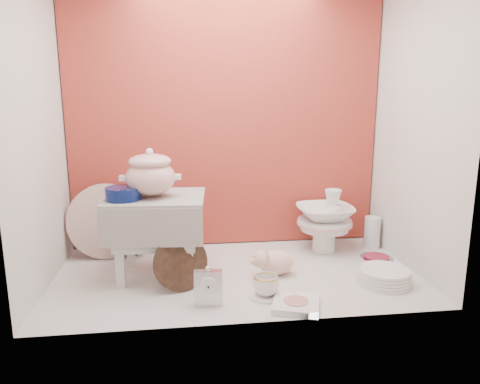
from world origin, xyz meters
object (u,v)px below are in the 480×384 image
Objects in this scene: floral_platter at (106,221)px; dinner_plate_stack at (384,276)px; step_stool at (157,236)px; soup_tureen at (150,173)px; porcelain_tower at (325,220)px; blue_white_vase at (127,233)px; crystal_bowl at (376,262)px; plush_pig at (276,262)px; gold_rim_teacup at (266,285)px; mantel_clock at (208,286)px.

dinner_plate_stack is at bearing -21.74° from floral_platter.
dinner_plate_stack is at bearing -8.52° from step_stool.
porcelain_tower is at bearing 14.96° from soup_tureen.
soup_tureen reaches higher than step_stool.
crystal_bowl is at bearing -15.69° from blue_white_vase.
plush_pig reaches higher than crystal_bowl.
plush_pig reaches higher than gold_rim_teacup.
porcelain_tower is at bearing 106.70° from dinner_plate_stack.
blue_white_vase is 2.10× the size of gold_rim_teacup.
soup_tureen is 0.56m from blue_white_vase.
soup_tureen is at bearing 168.03° from dinner_plate_stack.
crystal_bowl is at bearing -54.84° from porcelain_tower.
crystal_bowl is at bearing 76.33° from dinner_plate_stack.
crystal_bowl is at bearing 7.44° from plush_pig.
step_stool is 2.02× the size of plush_pig.
soup_tureen is 1.22m from dinner_plate_stack.
porcelain_tower is (1.22, -0.06, -0.02)m from floral_platter.
plush_pig is (0.36, 0.29, -0.02)m from mantel_clock.
plush_pig is at bearing -2.83° from step_stool.
soup_tureen is 1.08× the size of dinner_plate_stack.
crystal_bowl is (1.13, -0.04, -0.18)m from step_stool.
step_stool reaches higher than porcelain_tower.
soup_tureen reaches higher than mantel_clock.
floral_platter is 1.63× the size of dinner_plate_stack.
mantel_clock is 0.93m from porcelain_tower.
blue_white_vase is at bearing 155.49° from dinner_plate_stack.
porcelain_tower is at bearing -2.80° from floral_platter.
porcelain_tower is (1.12, -0.09, 0.06)m from blue_white_vase.
gold_rim_teacup is at bearing -38.21° from floral_platter.
soup_tureen is at bearing 149.32° from gold_rim_teacup.
soup_tureen is 0.66× the size of floral_platter.
step_stool is 1.12m from dinner_plate_stack.
plush_pig is 0.63× the size of porcelain_tower.
gold_rim_teacup is (0.49, -0.32, -0.15)m from step_stool.
blue_white_vase is 0.95× the size of dinner_plate_stack.
step_stool is 0.60m from plush_pig.
gold_rim_teacup is (0.68, -0.65, -0.07)m from blue_white_vase.
step_stool is at bearing 176.55° from plush_pig.
step_stool is 0.96m from porcelain_tower.
dinner_plate_stack is 0.53m from porcelain_tower.
mantel_clock is 1.00× the size of crystal_bowl.
mantel_clock is 0.46m from plush_pig.
step_stool is at bearing 124.59° from mantel_clock.
floral_platter is 1.14× the size of porcelain_tower.
dinner_plate_stack is 1.45× the size of crystal_bowl.
plush_pig is at bearing 68.53° from gold_rim_teacup.
plush_pig is 0.48m from porcelain_tower.
porcelain_tower reaches higher than plush_pig.
gold_rim_teacup is (-0.10, -0.24, -0.01)m from plush_pig.
dinner_plate_stack is (1.37, -0.55, -0.17)m from floral_platter.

